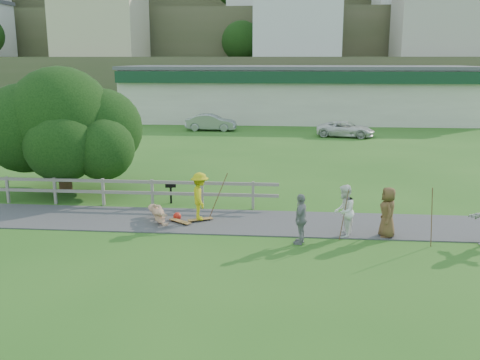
{
  "coord_description": "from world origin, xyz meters",
  "views": [
    {
      "loc": [
        3.39,
        -16.78,
        5.73
      ],
      "look_at": [
        1.61,
        2.0,
        1.45
      ],
      "focal_mm": 40.0,
      "sensor_mm": 36.0,
      "label": 1
    }
  ],
  "objects": [
    {
      "name": "longboard_fallen",
      "position": [
        -0.44,
        1.13,
        0.05
      ],
      "size": [
        0.89,
        0.74,
        0.1
      ],
      "primitive_type": null,
      "rotation": [
        0.0,
        0.0,
        -0.63
      ],
      "color": "#9C6933",
      "rests_on": "ground"
    },
    {
      "name": "tree",
      "position": [
        -6.47,
        5.42,
        2.21
      ],
      "size": [
        7.3,
        7.3,
        4.42
      ],
      "primitive_type": null,
      "color": "black",
      "rests_on": "ground"
    },
    {
      "name": "ground",
      "position": [
        0.0,
        0.0,
        0.0
      ],
      "size": [
        260.0,
        260.0,
        0.0
      ],
      "primitive_type": "plane",
      "color": "#265A19",
      "rests_on": "ground"
    },
    {
      "name": "path",
      "position": [
        0.0,
        1.5,
        0.02
      ],
      "size": [
        34.0,
        3.0,
        0.04
      ],
      "primitive_type": "cube",
      "color": "#3E3E40",
      "rests_on": "ground"
    },
    {
      "name": "spectator_c",
      "position": [
        6.61,
        0.35,
        0.84
      ],
      "size": [
        0.54,
        0.83,
        1.69
      ],
      "primitive_type": "imported",
      "rotation": [
        0.0,
        0.0,
        4.72
      ],
      "color": "brown",
      "rests_on": "ground"
    },
    {
      "name": "helmet",
      "position": [
        -0.64,
        1.58,
        0.15
      ],
      "size": [
        0.29,
        0.29,
        0.29
      ],
      "primitive_type": "sphere",
      "color": "red",
      "rests_on": "ground"
    },
    {
      "name": "pole_spec_right",
      "position": [
        7.8,
        -0.46,
        0.95
      ],
      "size": [
        0.03,
        0.03,
        1.9
      ],
      "primitive_type": "cylinder",
      "color": "brown",
      "rests_on": "ground"
    },
    {
      "name": "bbq",
      "position": [
        -1.38,
        3.85,
        0.45
      ],
      "size": [
        0.47,
        0.39,
        0.91
      ],
      "primitive_type": null,
      "rotation": [
        0.0,
        0.0,
        0.18
      ],
      "color": "black",
      "rests_on": "ground"
    },
    {
      "name": "pole_rider",
      "position": [
        0.83,
        1.84,
        0.93
      ],
      "size": [
        0.03,
        0.03,
        1.87
      ],
      "primitive_type": "cylinder",
      "color": "brown",
      "rests_on": "ground"
    },
    {
      "name": "fence",
      "position": [
        -4.62,
        3.3,
        0.72
      ],
      "size": [
        15.05,
        0.1,
        1.1
      ],
      "color": "#666159",
      "rests_on": "ground"
    },
    {
      "name": "skater_rider",
      "position": [
        0.23,
        1.44,
        0.86
      ],
      "size": [
        0.9,
        1.23,
        1.71
      ],
      "primitive_type": "imported",
      "rotation": [
        0.0,
        0.0,
        1.83
      ],
      "color": "#BCB511",
      "rests_on": "ground"
    },
    {
      "name": "strip_mall",
      "position": [
        4.0,
        34.94,
        2.58
      ],
      "size": [
        32.5,
        10.75,
        5.1
      ],
      "color": "beige",
      "rests_on": "ground"
    },
    {
      "name": "pole_spec_left",
      "position": [
        5.17,
        -0.07,
        0.85
      ],
      "size": [
        0.03,
        0.03,
        1.7
      ],
      "primitive_type": "cylinder",
      "color": "brown",
      "rests_on": "ground"
    },
    {
      "name": "skater_fallen",
      "position": [
        -1.24,
        1.23,
        0.33
      ],
      "size": [
        1.82,
        1.22,
        0.66
      ],
      "primitive_type": "imported",
      "rotation": [
        0.0,
        0.0,
        0.47
      ],
      "color": "tan",
      "rests_on": "ground"
    },
    {
      "name": "car_white",
      "position": [
        7.53,
        23.78,
        0.59
      ],
      "size": [
        4.56,
        2.75,
        1.18
      ],
      "primitive_type": "imported",
      "rotation": [
        0.0,
        0.0,
        1.38
      ],
      "color": "silver",
      "rests_on": "ground"
    },
    {
      "name": "spectator_a",
      "position": [
        5.2,
        0.26,
        0.88
      ],
      "size": [
        0.86,
        0.99,
        1.75
      ],
      "primitive_type": "imported",
      "rotation": [
        0.0,
        0.0,
        4.45
      ],
      "color": "white",
      "rests_on": "ground"
    },
    {
      "name": "longboard_rider",
      "position": [
        0.23,
        1.44,
        0.05
      ],
      "size": [
        0.91,
        0.62,
        0.1
      ],
      "primitive_type": null,
      "rotation": [
        0.0,
        0.0,
        0.48
      ],
      "color": "#9C6933",
      "rests_on": "ground"
    },
    {
      "name": "car_silver",
      "position": [
        -3.07,
        26.41,
        0.67
      ],
      "size": [
        4.12,
        1.53,
        1.35
      ],
      "primitive_type": "imported",
      "rotation": [
        0.0,
        0.0,
        1.55
      ],
      "color": "#989A9F",
      "rests_on": "ground"
    },
    {
      "name": "spectator_b",
      "position": [
        3.78,
        -0.54,
        0.81
      ],
      "size": [
        0.63,
        1.02,
        1.63
      ],
      "primitive_type": "imported",
      "rotation": [
        0.0,
        0.0,
        4.45
      ],
      "color": "gray",
      "rests_on": "ground"
    },
    {
      "name": "hillside",
      "position": [
        0.0,
        91.31,
        14.41
      ],
      "size": [
        220.0,
        67.0,
        47.5
      ],
      "color": "#475330",
      "rests_on": "ground"
    }
  ]
}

